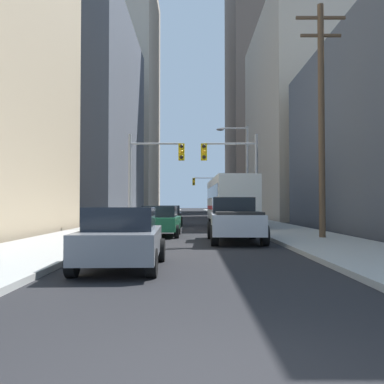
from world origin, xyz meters
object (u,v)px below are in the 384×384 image
(city_bus, at_px, (229,200))
(sedan_black, at_px, (168,215))
(traffic_signal_near_right, at_px, (232,165))
(sedan_green, at_px, (159,221))
(traffic_signal_far_right, at_px, (207,187))
(pickup_truck_silver, at_px, (234,220))
(sedan_grey, at_px, (121,237))
(traffic_signal_near_left, at_px, (153,165))

(city_bus, relative_size, sedan_black, 2.72)
(city_bus, height_order, traffic_signal_near_right, traffic_signal_near_right)
(sedan_green, height_order, traffic_signal_far_right, traffic_signal_far_right)
(pickup_truck_silver, distance_m, traffic_signal_near_right, 9.17)
(sedan_green, relative_size, traffic_signal_near_right, 0.71)
(city_bus, relative_size, sedan_green, 2.71)
(city_bus, xyz_separation_m, pickup_truck_silver, (-0.84, -12.32, -1.00))
(traffic_signal_near_right, height_order, traffic_signal_far_right, same)
(traffic_signal_near_right, xyz_separation_m, traffic_signal_far_right, (-0.23, 35.03, 0.02))
(sedan_black, relative_size, traffic_signal_near_right, 0.71)
(sedan_grey, height_order, sedan_black, same)
(traffic_signal_near_left, distance_m, traffic_signal_far_right, 35.34)
(city_bus, bearing_deg, traffic_signal_near_left, -143.76)
(pickup_truck_silver, bearing_deg, traffic_signal_near_right, 85.34)
(sedan_grey, relative_size, traffic_signal_near_left, 0.71)
(sedan_black, xyz_separation_m, traffic_signal_far_right, (4.02, 29.17, 3.28))
(city_bus, height_order, sedan_green, city_bus)
(traffic_signal_far_right, bearing_deg, sedan_grey, -94.48)
(pickup_truck_silver, xyz_separation_m, sedan_green, (-3.41, 3.26, -0.16))
(sedan_grey, distance_m, sedan_black, 22.24)
(pickup_truck_silver, distance_m, traffic_signal_near_left, 10.07)
(city_bus, relative_size, traffic_signal_near_right, 1.93)
(sedan_black, bearing_deg, traffic_signal_near_right, -54.02)
(traffic_signal_near_left, xyz_separation_m, traffic_signal_far_right, (4.70, 35.03, 0.03))
(pickup_truck_silver, xyz_separation_m, sedan_grey, (-3.55, -7.79, -0.16))
(pickup_truck_silver, height_order, sedan_grey, pickup_truck_silver)
(traffic_signal_near_left, bearing_deg, traffic_signal_far_right, 82.36)
(sedan_black, relative_size, traffic_signal_far_right, 0.71)
(sedan_grey, bearing_deg, traffic_signal_near_right, 75.44)
(sedan_green, height_order, traffic_signal_near_right, traffic_signal_near_right)
(city_bus, distance_m, traffic_signal_far_right, 31.38)
(sedan_black, bearing_deg, traffic_signal_near_left, -96.59)
(city_bus, xyz_separation_m, traffic_signal_near_left, (-5.07, -3.72, 2.10))
(pickup_truck_silver, relative_size, traffic_signal_near_right, 0.91)
(traffic_signal_near_right, bearing_deg, sedan_green, -127.56)
(pickup_truck_silver, height_order, traffic_signal_far_right, traffic_signal_far_right)
(sedan_green, xyz_separation_m, traffic_signal_near_right, (4.11, 5.35, 3.26))
(sedan_green, bearing_deg, traffic_signal_far_right, 84.51)
(traffic_signal_near_left, bearing_deg, sedan_grey, -87.66)
(traffic_signal_near_left, bearing_deg, sedan_black, 83.41)
(city_bus, height_order, traffic_signal_near_left, traffic_signal_near_left)
(traffic_signal_near_right, bearing_deg, sedan_grey, -104.56)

